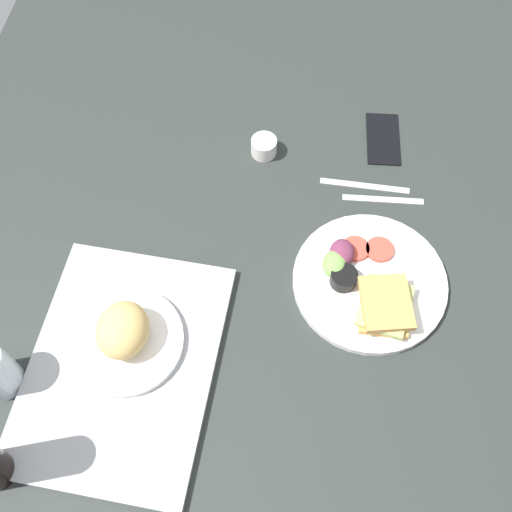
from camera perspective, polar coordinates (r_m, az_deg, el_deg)
ground_plane at (r=121.96cm, az=1.27°, el=-2.22°), size 190.00×150.00×3.00cm
serving_tray at (r=115.28cm, az=-12.30°, el=-9.92°), size 46.50×35.07×1.60cm
bread_plate_near at (r=113.01cm, az=-12.12°, el=-7.17°), size 20.99×20.99×8.79cm
plate_with_salad at (r=120.11cm, az=10.35°, el=-2.42°), size 29.87×29.87×5.40cm
espresso_cup at (r=135.56cm, az=0.74°, el=10.12°), size 5.60×5.60×4.00cm
fork at (r=132.22cm, az=11.70°, el=5.18°), size 2.47×17.05×0.50cm
knife at (r=133.51cm, az=10.05°, el=6.45°), size 1.62×19.01×0.50cm
cell_phone at (r=141.92cm, az=11.71°, el=10.64°), size 14.90×8.26×0.80cm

